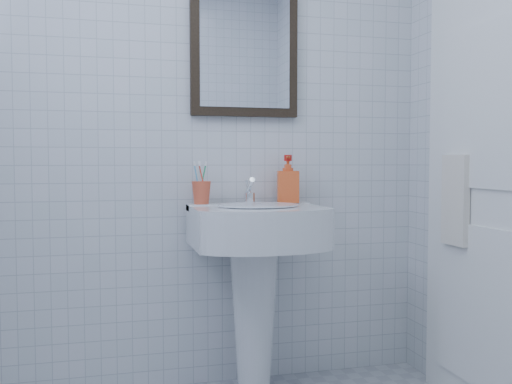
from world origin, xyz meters
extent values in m
cube|color=silver|center=(0.00, 1.20, 1.25)|extent=(2.20, 0.02, 2.50)
cone|color=silver|center=(0.24, 1.01, 0.35)|extent=(0.22, 0.22, 0.69)
cube|color=silver|center=(0.24, 0.96, 0.76)|extent=(0.55, 0.40, 0.17)
cube|color=silver|center=(0.24, 1.11, 0.83)|extent=(0.55, 0.10, 0.03)
cylinder|color=white|center=(0.24, 0.93, 0.85)|extent=(0.35, 0.35, 0.01)
cylinder|color=white|center=(0.24, 1.09, 0.87)|extent=(0.05, 0.05, 0.05)
cylinder|color=white|center=(0.24, 1.07, 0.93)|extent=(0.02, 0.09, 0.08)
cylinder|color=white|center=(0.24, 1.11, 0.91)|extent=(0.03, 0.05, 0.09)
imported|color=#E54516|center=(0.42, 1.10, 0.95)|extent=(0.12, 0.12, 0.21)
cube|color=black|center=(0.24, 1.18, 1.55)|extent=(0.50, 0.04, 0.62)
cube|color=white|center=(0.24, 1.16, 1.55)|extent=(0.42, 0.00, 0.54)
cube|color=silver|center=(1.08, 0.55, 1.00)|extent=(0.04, 0.80, 2.00)
torus|color=white|center=(1.06, 0.71, 1.05)|extent=(0.01, 0.18, 0.18)
cube|color=white|center=(1.04, 0.71, 0.87)|extent=(0.03, 0.16, 0.38)
camera|label=1|loc=(-0.37, -1.39, 1.03)|focal=40.00mm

